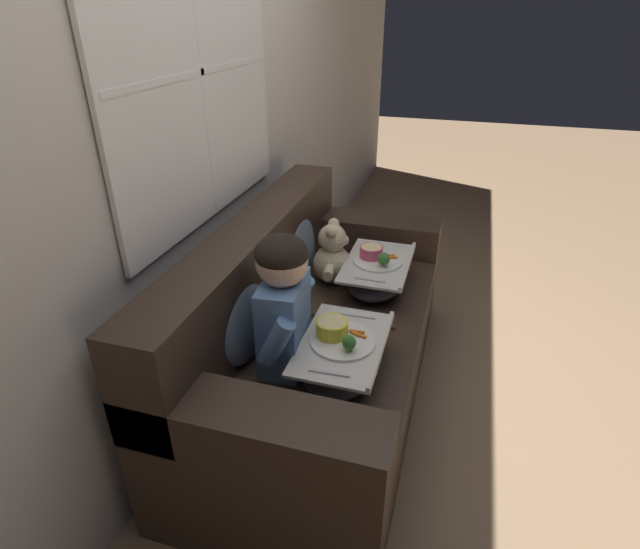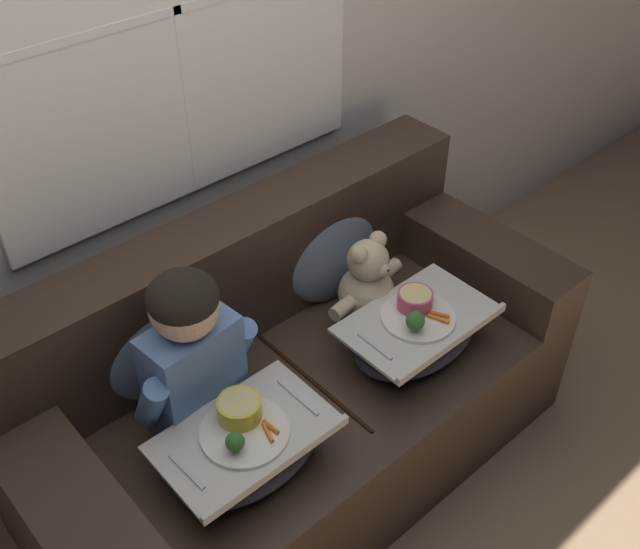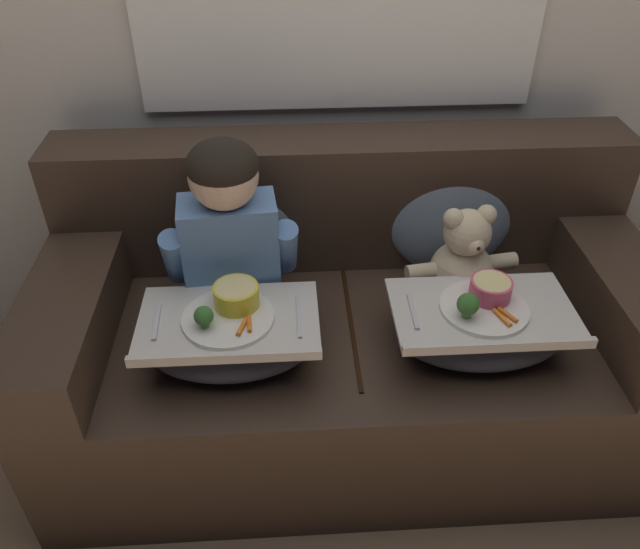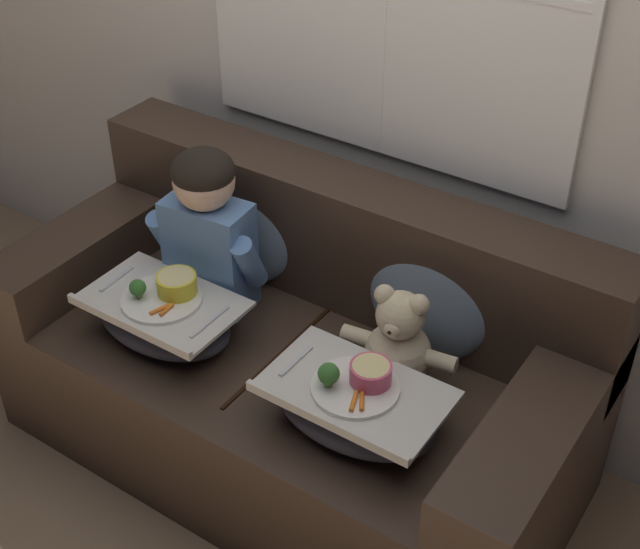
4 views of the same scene
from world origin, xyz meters
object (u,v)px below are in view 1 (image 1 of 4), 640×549
Objects in this scene: teddy_bear at (333,257)px; throw_pillow_behind_teddy at (296,242)px; couch at (312,340)px; child_figure at (283,297)px; lap_tray_child at (342,355)px; lap_tray_teddy at (377,273)px; throw_pillow_behind_child at (239,313)px.

throw_pillow_behind_teddy is at bearing 90.19° from teddy_bear.
child_figure is at bearing 180.00° from couch.
throw_pillow_behind_teddy is at bearing 31.40° from lap_tray_child.
child_figure is at bearing 90.14° from lap_tray_child.
lap_tray_teddy is (0.00, -0.42, -0.11)m from throw_pillow_behind_teddy.
throw_pillow_behind_teddy is 0.79× the size of child_figure.
couch reaches higher than throw_pillow_behind_teddy.
lap_tray_teddy is at bearing -90.13° from teddy_bear.
lap_tray_teddy is at bearing -18.51° from child_figure.
teddy_bear is (0.34, -0.00, 0.27)m from couch.
throw_pillow_behind_teddy is (0.34, 0.19, 0.33)m from couch.
teddy_bear reaches higher than lap_tray_teddy.
teddy_bear is at bearing -0.29° from child_figure.
throw_pillow_behind_teddy is at bearing 0.00° from throw_pillow_behind_child.
throw_pillow_behind_child reaches higher than lap_tray_teddy.
lap_tray_child is (0.00, -0.42, -0.11)m from throw_pillow_behind_child.
lap_tray_teddy is (0.68, -0.23, -0.22)m from child_figure.
lap_tray_child is at bearing -148.60° from throw_pillow_behind_teddy.
throw_pillow_behind_child is 0.98× the size of throw_pillow_behind_teddy.
throw_pillow_behind_child is 0.43m from lap_tray_child.
throw_pillow_behind_child is at bearing 90.03° from child_figure.
lap_tray_child is (-0.68, -0.22, -0.06)m from teddy_bear.
throw_pillow_behind_teddy is (0.68, 0.00, 0.00)m from throw_pillow_behind_child.
lap_tray_child is at bearing -146.26° from couch.
teddy_bear is 0.73× the size of lap_tray_child.
child_figure reaches higher than teddy_bear.
lap_tray_child is 0.97× the size of lap_tray_teddy.
throw_pillow_behind_child is 0.81m from lap_tray_teddy.
teddy_bear reaches higher than lap_tray_child.
lap_tray_teddy is at bearing -31.43° from throw_pillow_behind_child.
throw_pillow_behind_teddy is 0.90× the size of lap_tray_child.
couch reaches higher than teddy_bear.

